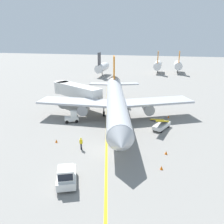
% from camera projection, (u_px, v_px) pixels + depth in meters
% --- Properties ---
extents(ground_plane, '(300.00, 300.00, 0.00)m').
position_uv_depth(ground_plane, '(110.00, 151.00, 30.09)').
color(ground_plane, gray).
extents(taxi_line_yellow, '(20.02, 77.60, 0.01)m').
position_uv_depth(taxi_line_yellow, '(107.00, 135.00, 35.07)').
color(taxi_line_yellow, yellow).
rests_on(taxi_line_yellow, ground).
extents(airliner, '(27.90, 34.90, 10.10)m').
position_uv_depth(airliner, '(116.00, 101.00, 40.56)').
color(airliner, '#B2B5BA').
rests_on(airliner, ground).
extents(jet_bridge, '(12.38, 8.57, 4.85)m').
position_uv_depth(jet_bridge, '(74.00, 90.00, 47.79)').
color(jet_bridge, silver).
rests_on(jet_bridge, ground).
extents(pushback_tug, '(3.10, 4.05, 2.20)m').
position_uv_depth(pushback_tug, '(66.00, 176.00, 23.04)').
color(pushback_tug, silver).
rests_on(pushback_tug, ground).
extents(baggage_tug_near_wing, '(2.73, 2.21, 2.10)m').
position_uv_depth(baggage_tug_near_wing, '(72.00, 117.00, 39.85)').
color(baggage_tug_near_wing, silver).
rests_on(baggage_tug_near_wing, ground).
extents(belt_loader_forward_hold, '(3.18, 5.08, 2.59)m').
position_uv_depth(belt_loader_forward_hold, '(161.00, 125.00, 36.81)').
color(belt_loader_forward_hold, silver).
rests_on(belt_loader_forward_hold, ground).
extents(ground_crew_marshaller, '(0.36, 0.24, 1.70)m').
position_uv_depth(ground_crew_marshaller, '(81.00, 143.00, 30.25)').
color(ground_crew_marshaller, '#26262D').
rests_on(ground_crew_marshaller, ground).
extents(safety_cone_nose_left, '(0.36, 0.36, 0.44)m').
position_uv_depth(safety_cone_nose_left, '(166.00, 153.00, 29.21)').
color(safety_cone_nose_left, orange).
rests_on(safety_cone_nose_left, ground).
extents(safety_cone_nose_right, '(0.36, 0.36, 0.44)m').
position_uv_depth(safety_cone_nose_right, '(117.00, 121.00, 40.18)').
color(safety_cone_nose_right, orange).
rests_on(safety_cone_nose_right, ground).
extents(safety_cone_wingtip_left, '(0.36, 0.36, 0.44)m').
position_uv_depth(safety_cone_wingtip_left, '(168.00, 117.00, 42.17)').
color(safety_cone_wingtip_left, orange).
rests_on(safety_cone_wingtip_left, ground).
extents(safety_cone_wingtip_right, '(0.36, 0.36, 0.44)m').
position_uv_depth(safety_cone_wingtip_right, '(161.00, 168.00, 25.90)').
color(safety_cone_wingtip_right, orange).
rests_on(safety_cone_wingtip_right, ground).
extents(safety_cone_tail_area, '(0.36, 0.36, 0.44)m').
position_uv_depth(safety_cone_tail_area, '(56.00, 141.00, 32.42)').
color(safety_cone_tail_area, orange).
rests_on(safety_cone_tail_area, ground).
extents(distant_aircraft_far_left, '(3.00, 10.10, 8.80)m').
position_uv_depth(distant_aircraft_far_left, '(102.00, 67.00, 84.82)').
color(distant_aircraft_far_left, silver).
rests_on(distant_aircraft_far_left, ground).
extents(distant_aircraft_mid_left, '(3.00, 10.10, 8.80)m').
position_uv_depth(distant_aircraft_mid_left, '(158.00, 65.00, 91.35)').
color(distant_aircraft_mid_left, silver).
rests_on(distant_aircraft_mid_left, ground).
extents(distant_aircraft_mid_right, '(3.00, 10.10, 8.80)m').
position_uv_depth(distant_aircraft_mid_right, '(178.00, 65.00, 91.72)').
color(distant_aircraft_mid_right, silver).
rests_on(distant_aircraft_mid_right, ground).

